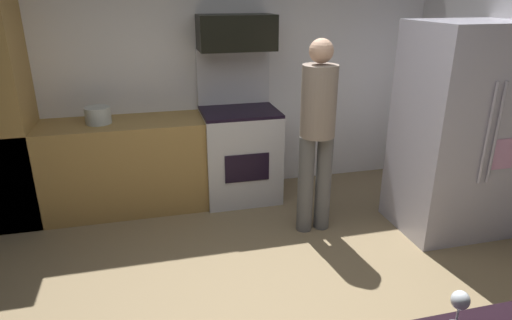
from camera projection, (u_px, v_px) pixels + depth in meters
name	position (u px, v px, depth m)	size (l,w,h in m)	color
wall_back	(201.00, 70.00, 4.56)	(5.20, 0.12, 2.60)	silver
lower_cabinet_run	(119.00, 167.00, 4.33)	(2.40, 0.60, 0.90)	#9E7940
oven_range	(240.00, 150.00, 4.58)	(0.76, 0.65, 1.52)	silver
microwave	(236.00, 32.00, 4.24)	(0.74, 0.38, 0.33)	black
refrigerator	(457.00, 131.00, 3.84)	(0.90, 0.79, 1.84)	#B7B4C5
person_cook	(317.00, 129.00, 3.76)	(0.31, 0.30, 1.71)	#5B5B5B
wine_glass_far	(460.00, 302.00, 1.58)	(0.07, 0.07, 0.16)	silver
stock_pot	(98.00, 115.00, 4.11)	(0.24, 0.24, 0.16)	#B5BDB7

